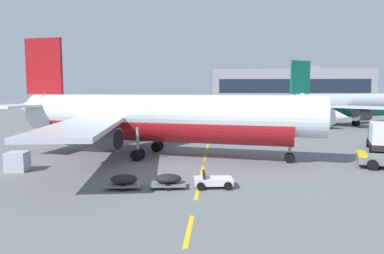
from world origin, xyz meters
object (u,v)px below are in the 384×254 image
(baggage_train, at_px, (169,180))
(uld_cargo_container, at_px, (17,162))
(airliner_foreground, at_px, (161,117))
(airliner_mid_left, at_px, (350,105))
(ground_power_truck, at_px, (382,136))
(fuel_service_truck, at_px, (122,122))

(baggage_train, distance_m, uld_cargo_container, 13.79)
(airliner_foreground, bearing_deg, baggage_train, -78.29)
(airliner_foreground, xyz_separation_m, airliner_mid_left, (30.81, 35.61, -0.16))
(baggage_train, bearing_deg, airliner_mid_left, 58.92)
(airliner_mid_left, height_order, ground_power_truck, airliner_mid_left)
(fuel_service_truck, relative_size, uld_cargo_container, 3.87)
(ground_power_truck, height_order, baggage_train, ground_power_truck)
(ground_power_truck, relative_size, uld_cargo_container, 4.13)
(airliner_mid_left, xyz_separation_m, ground_power_truck, (-7.30, -30.69, -2.14))
(uld_cargo_container, bearing_deg, airliner_mid_left, 45.99)
(fuel_service_truck, xyz_separation_m, uld_cargo_container, (-1.40, -26.75, -0.85))
(ground_power_truck, distance_m, uld_cargo_container, 36.45)
(airliner_foreground, distance_m, fuel_service_truck, 21.59)
(baggage_train, bearing_deg, fuel_service_truck, 110.87)
(airliner_foreground, distance_m, baggage_train, 12.28)
(ground_power_truck, bearing_deg, baggage_train, -142.07)
(fuel_service_truck, distance_m, baggage_train, 33.04)
(fuel_service_truck, bearing_deg, ground_power_truck, -23.65)
(airliner_foreground, relative_size, uld_cargo_container, 19.35)
(airliner_mid_left, bearing_deg, baggage_train, -121.08)
(airliner_mid_left, distance_m, uld_cargo_container, 59.93)
(airliner_foreground, distance_m, ground_power_truck, 24.13)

